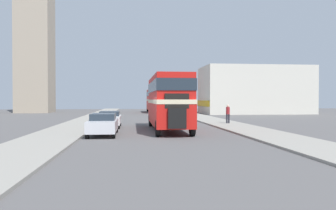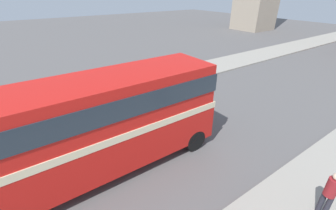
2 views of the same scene
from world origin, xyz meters
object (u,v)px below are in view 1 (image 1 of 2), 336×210
(bus_distant, at_px, (155,99))
(church_tower, at_px, (35,9))
(double_decker_bus, at_px, (168,99))
(car_parked_near, at_px, (103,124))
(pedestrian_walking, at_px, (228,113))
(car_parked_mid, at_px, (110,119))

(bus_distant, distance_m, church_tower, 26.66)
(double_decker_bus, xyz_separation_m, car_parked_near, (-4.58, -2.85, -1.66))
(pedestrian_walking, bearing_deg, double_decker_bus, -140.09)
(pedestrian_walking, height_order, church_tower, church_tower)
(bus_distant, height_order, car_parked_near, bus_distant)
(car_parked_mid, bearing_deg, pedestrian_walking, 10.57)
(double_decker_bus, bearing_deg, pedestrian_walking, 39.91)
(double_decker_bus, bearing_deg, church_tower, 118.77)
(double_decker_bus, distance_m, bus_distant, 34.28)
(car_parked_near, bearing_deg, pedestrian_walking, 36.68)
(pedestrian_walking, relative_size, church_tower, 0.05)
(car_parked_near, xyz_separation_m, car_parked_mid, (0.02, 6.03, -0.03))
(car_parked_near, bearing_deg, church_tower, 111.38)
(car_parked_near, distance_m, pedestrian_walking, 13.46)
(church_tower, bearing_deg, bus_distant, -5.15)
(bus_distant, xyz_separation_m, car_parked_near, (-5.95, -37.10, -1.72))
(double_decker_bus, relative_size, car_parked_mid, 2.53)
(double_decker_bus, relative_size, bus_distant, 0.93)
(bus_distant, relative_size, pedestrian_walking, 6.21)
(double_decker_bus, height_order, car_parked_mid, double_decker_bus)
(pedestrian_walking, distance_m, church_tower, 44.06)
(car_parked_mid, bearing_deg, bus_distant, 79.20)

